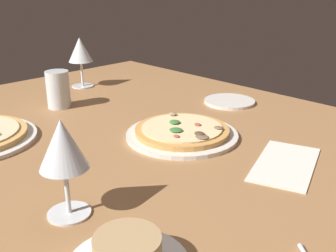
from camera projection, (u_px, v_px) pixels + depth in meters
dining_table at (154, 146)px, 97.36cm from camera, size 150.00×110.00×4.00cm
pizza_main at (182, 132)px, 97.26cm from camera, size 27.09×27.09×3.39cm
wine_glass_far at (63, 147)px, 62.01cm from camera, size 7.85×7.85×16.65cm
wine_glass_near at (80, 51)px, 136.86cm from camera, size 8.24×8.24×17.01cm
water_glass at (58, 92)px, 117.87cm from camera, size 6.79×6.79×10.81cm
side_plate at (229, 101)px, 123.14cm from camera, size 15.40×15.40×0.90cm
paper_menu at (285, 164)px, 83.46cm from camera, size 17.82×24.10×0.30cm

